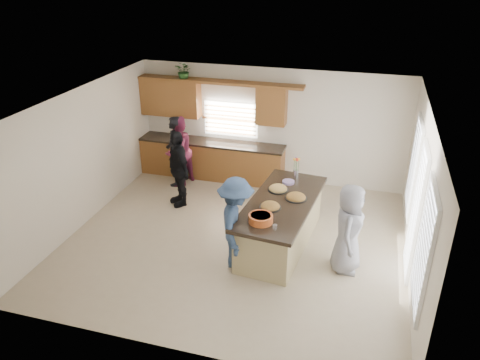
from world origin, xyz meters
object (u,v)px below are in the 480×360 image
(woman_right_front, at_px, (349,229))
(woman_left_front, at_px, (178,168))
(island, at_px, (281,224))
(woman_left_mid, at_px, (178,151))
(salad_bowl, at_px, (261,218))
(woman_left_back, at_px, (175,151))
(woman_right_back, at_px, (236,223))

(woman_right_front, bearing_deg, woman_left_front, 71.18)
(woman_left_front, bearing_deg, woman_right_front, 25.95)
(island, bearing_deg, woman_left_mid, 151.87)
(island, distance_m, woman_left_mid, 3.55)
(island, xyz_separation_m, salad_bowl, (-0.20, -0.86, 0.58))
(woman_left_mid, height_order, woman_left_front, woman_left_front)
(island, bearing_deg, woman_left_back, 153.05)
(island, bearing_deg, woman_right_front, -14.56)
(woman_left_front, bearing_deg, island, 25.46)
(island, distance_m, woman_left_back, 3.59)
(salad_bowl, xyz_separation_m, woman_left_front, (-2.33, 1.88, -0.16))
(woman_left_mid, distance_m, woman_right_front, 4.87)
(woman_left_back, bearing_deg, woman_right_back, 35.44)
(salad_bowl, height_order, woman_right_back, woman_right_back)
(island, xyz_separation_m, woman_right_front, (1.28, -0.48, 0.38))
(woman_left_mid, distance_m, woman_left_front, 1.04)
(island, distance_m, woman_right_front, 1.42)
(salad_bowl, distance_m, woman_left_back, 3.96)
(woman_left_back, relative_size, woman_right_back, 1.01)
(woman_right_front, bearing_deg, salad_bowl, 107.17)
(woman_left_back, height_order, woman_right_back, woman_left_back)
(woman_left_back, distance_m, woman_left_mid, 0.08)
(woman_left_mid, relative_size, woman_right_back, 1.00)
(woman_left_mid, xyz_separation_m, woman_right_front, (4.21, -2.45, -0.03))
(salad_bowl, distance_m, woman_right_back, 0.47)
(salad_bowl, bearing_deg, woman_left_front, 141.13)
(woman_right_back, bearing_deg, salad_bowl, -100.46)
(salad_bowl, relative_size, woman_right_back, 0.25)
(woman_left_mid, distance_m, woman_right_back, 3.65)
(woman_left_mid, height_order, woman_right_front, woman_left_mid)
(salad_bowl, xyz_separation_m, woman_left_back, (-2.80, 2.79, -0.16))
(island, xyz_separation_m, woman_left_back, (-3.00, 1.93, 0.42))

